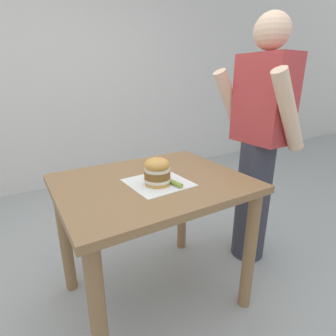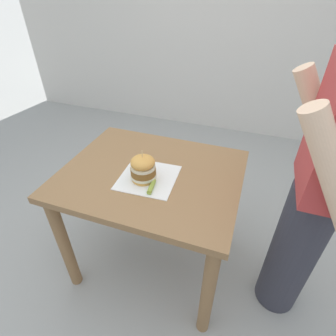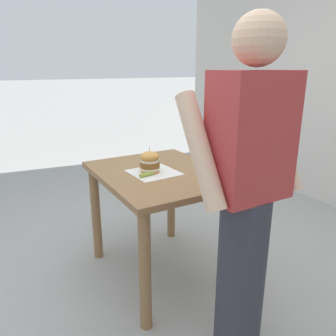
{
  "view_description": "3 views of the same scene",
  "coord_description": "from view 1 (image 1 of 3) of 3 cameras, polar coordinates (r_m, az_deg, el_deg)",
  "views": [
    {
      "loc": [
        1.17,
        -0.61,
        1.31
      ],
      "look_at": [
        0.0,
        0.1,
        0.84
      ],
      "focal_mm": 28.0,
      "sensor_mm": 36.0,
      "label": 1
    },
    {
      "loc": [
        1.07,
        0.48,
        1.67
      ],
      "look_at": [
        0.0,
        0.1,
        0.84
      ],
      "focal_mm": 28.0,
      "sensor_mm": 36.0,
      "label": 2
    },
    {
      "loc": [
        1.02,
        1.87,
        1.47
      ],
      "look_at": [
        0.0,
        0.1,
        0.84
      ],
      "focal_mm": 35.0,
      "sensor_mm": 36.0,
      "label": 3
    }
  ],
  "objects": [
    {
      "name": "pickle_spear",
      "position": [
        1.33,
        1.56,
        -3.31
      ],
      "size": [
        0.1,
        0.04,
        0.02
      ],
      "primitive_type": "cylinder",
      "rotation": [
        0.0,
        1.57,
        0.13
      ],
      "color": "#8EA83D",
      "rests_on": "serving_paper"
    },
    {
      "name": "diner_across_table",
      "position": [
        1.9,
        19.04,
        4.97
      ],
      "size": [
        0.55,
        0.35,
        1.69
      ],
      "color": "#33333D",
      "rests_on": "ground"
    },
    {
      "name": "ground_plane",
      "position": [
        1.86,
        -2.93,
        -25.87
      ],
      "size": [
        80.0,
        80.0,
        0.0
      ],
      "primitive_type": "plane",
      "color": "#9E9E99"
    },
    {
      "name": "serving_paper",
      "position": [
        1.38,
        -2.14,
        -3.19
      ],
      "size": [
        0.31,
        0.31,
        0.0
      ],
      "primitive_type": "cube",
      "rotation": [
        0.0,
        0.0,
        0.05
      ],
      "color": "white",
      "rests_on": "patio_table"
    },
    {
      "name": "parked_car_near_curb",
      "position": [
        10.17,
        25.9,
        13.78
      ],
      "size": [
        4.27,
        1.98,
        1.6
      ],
      "color": "#145933",
      "rests_on": "ground"
    },
    {
      "name": "sandwich",
      "position": [
        1.33,
        -2.36,
        -0.72
      ],
      "size": [
        0.14,
        0.14,
        0.18
      ],
      "color": "gold",
      "rests_on": "serving_paper"
    },
    {
      "name": "patio_table",
      "position": [
        1.48,
        -3.34,
        -7.82
      ],
      "size": [
        0.8,
        0.99,
        0.79
      ],
      "color": "olive",
      "rests_on": "ground"
    }
  ]
}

